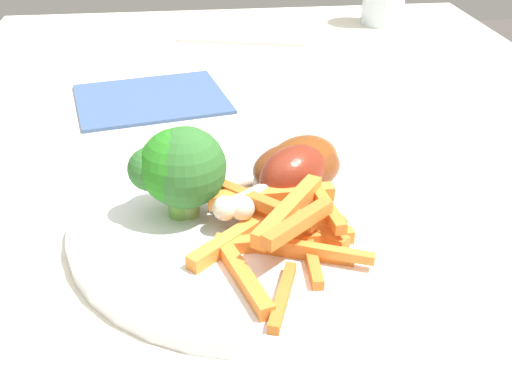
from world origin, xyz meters
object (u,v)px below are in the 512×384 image
object	(u,v)px
broccoli_floret_middle	(181,167)
fork	(239,42)
carrot_fries_pile	(281,228)
broccoli_floret_front	(177,167)
chicken_drumstick_extra	(292,169)
dinner_plate	(256,220)
chicken_drumstick_near	(289,176)
dining_table	(295,272)
chicken_drumstick_far	(297,166)

from	to	relation	value
broccoli_floret_middle	fork	distance (m)	0.49
broccoli_floret_middle	carrot_fries_pile	xyz separation A→B (m)	(0.05, 0.07, -0.03)
broccoli_floret_front	carrot_fries_pile	distance (m)	0.09
carrot_fries_pile	chicken_drumstick_extra	xyz separation A→B (m)	(-0.08, 0.02, 0.01)
dinner_plate	chicken_drumstick_near	distance (m)	0.04
chicken_drumstick_near	chicken_drumstick_extra	world-z (taller)	chicken_drumstick_near
dining_table	carrot_fries_pile	xyz separation A→B (m)	(0.10, -0.03, 0.12)
dining_table	broccoli_floret_front	distance (m)	0.19
broccoli_floret_middle	chicken_drumstick_extra	distance (m)	0.10
carrot_fries_pile	chicken_drumstick_far	world-z (taller)	chicken_drumstick_far
chicken_drumstick_extra	dinner_plate	bearing A→B (deg)	-44.66
dinner_plate	chicken_drumstick_far	world-z (taller)	chicken_drumstick_far
dinner_plate	broccoli_floret_middle	distance (m)	0.07
dining_table	broccoli_floret_front	xyz separation A→B (m)	(0.05, -0.10, 0.15)
chicken_drumstick_extra	fork	size ratio (longest dim) A/B	0.69
broccoli_floret_front	chicken_drumstick_extra	distance (m)	0.10
carrot_fries_pile	chicken_drumstick_extra	distance (m)	0.08
dinner_plate	fork	world-z (taller)	dinner_plate
chicken_drumstick_near	fork	size ratio (longest dim) A/B	0.58
carrot_fries_pile	broccoli_floret_front	bearing A→B (deg)	-123.87
dining_table	carrot_fries_pile	size ratio (longest dim) A/B	8.14
broccoli_floret_front	fork	size ratio (longest dim) A/B	0.38
broccoli_floret_front	chicken_drumstick_extra	world-z (taller)	broccoli_floret_front
broccoli_floret_front	chicken_drumstick_near	world-z (taller)	broccoli_floret_front
broccoli_floret_front	fork	bearing A→B (deg)	169.12
fork	dining_table	bearing A→B (deg)	-74.11
dinner_plate	broccoli_floret_middle	bearing A→B (deg)	-97.91
chicken_drumstick_far	chicken_drumstick_extra	bearing A→B (deg)	-60.91
dinner_plate	carrot_fries_pile	world-z (taller)	carrot_fries_pile
carrot_fries_pile	chicken_drumstick_extra	world-z (taller)	chicken_drumstick_extra
dining_table	chicken_drumstick_extra	bearing A→B (deg)	-26.94
chicken_drumstick_near	fork	xyz separation A→B (m)	(-0.47, 0.00, -0.03)
chicken_drumstick_extra	fork	xyz separation A→B (m)	(-0.45, -0.00, -0.03)
dining_table	carrot_fries_pile	distance (m)	0.15
dining_table	broccoli_floret_middle	size ratio (longest dim) A/B	16.73
broccoli_floret_front	carrot_fries_pile	bearing A→B (deg)	56.13
carrot_fries_pile	fork	xyz separation A→B (m)	(-0.53, 0.02, -0.02)
broccoli_floret_middle	carrot_fries_pile	bearing A→B (deg)	55.14
dinner_plate	chicken_drumstick_far	distance (m)	0.06
broccoli_floret_middle	chicken_drumstick_far	distance (m)	0.10
carrot_fries_pile	chicken_drumstick_near	xyz separation A→B (m)	(-0.06, 0.02, 0.01)
dining_table	chicken_drumstick_far	bearing A→B (deg)	-17.49
dinner_plate	broccoli_floret_front	xyz separation A→B (m)	(-0.01, -0.06, 0.05)
carrot_fries_pile	chicken_drumstick_far	distance (m)	0.08
broccoli_floret_middle	chicken_drumstick_extra	bearing A→B (deg)	106.24
chicken_drumstick_far	broccoli_floret_middle	bearing A→B (deg)	-73.10
chicken_drumstick_extra	chicken_drumstick_near	bearing A→B (deg)	-16.92
dinner_plate	chicken_drumstick_far	bearing A→B (deg)	133.79
fork	dinner_plate	bearing A→B (deg)	-79.45
dining_table	fork	world-z (taller)	fork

